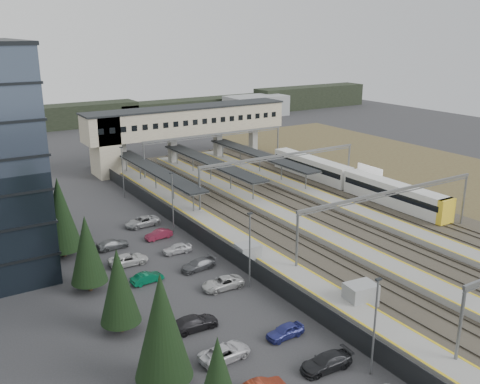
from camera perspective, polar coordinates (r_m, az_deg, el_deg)
ground at (r=65.68m, az=3.07°, el=-5.69°), size 220.00×220.00×0.00m
conifer_row at (r=51.60m, az=-14.79°, el=-7.00°), size 4.42×49.82×9.50m
car_park at (r=53.22m, az=-4.04°, el=-10.71°), size 10.61×44.48×1.29m
lampposts at (r=61.15m, az=-3.70°, el=-3.10°), size 0.50×53.25×8.07m
fence at (r=66.09m, az=-4.06°, el=-4.63°), size 0.08×90.00×2.00m
relay_cabin_near at (r=52.65m, az=12.72°, el=-10.73°), size 3.11×2.44×2.40m
relay_cabin_far at (r=60.33m, az=0.86°, el=-6.61°), size 2.62×2.22×2.30m
rail_corridor at (r=74.57m, az=6.74°, el=-2.72°), size 34.00×90.00×0.92m
canopies at (r=89.80m, az=-3.16°, el=3.22°), size 23.10×30.00×3.28m
footbridge at (r=102.39m, az=-6.97°, el=7.13°), size 40.40×6.40×11.20m
gantries at (r=73.06m, az=9.51°, el=1.44°), size 28.40×62.28×7.17m
train at (r=87.88m, az=11.69°, el=1.24°), size 2.71×37.69×3.41m
billboard at (r=87.73m, az=13.65°, el=1.76°), size 0.21×5.37×4.44m
scrub_east at (r=100.09m, az=22.90°, el=1.02°), size 34.00×120.00×0.06m
treeline_far at (r=155.03m, az=-9.55°, el=8.51°), size 170.00×19.00×7.00m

